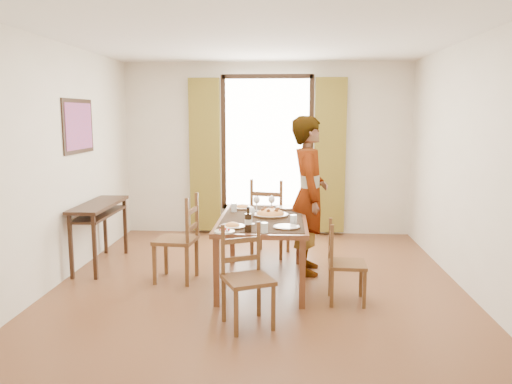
# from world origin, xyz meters

# --- Properties ---
(ground) EXTENTS (5.00, 5.00, 0.00)m
(ground) POSITION_xyz_m (0.00, 0.00, 0.00)
(ground) COLOR #5B2C1C
(ground) RESTS_ON ground
(room_shell) EXTENTS (4.60, 5.10, 2.74)m
(room_shell) POSITION_xyz_m (-0.00, 0.13, 1.54)
(room_shell) COLOR silver
(room_shell) RESTS_ON ground
(console_table) EXTENTS (0.38, 1.20, 0.80)m
(console_table) POSITION_xyz_m (-2.03, 0.60, 0.68)
(console_table) COLOR black
(console_table) RESTS_ON ground
(dining_table) EXTENTS (0.97, 1.61, 0.76)m
(dining_table) POSITION_xyz_m (0.04, 0.06, 0.69)
(dining_table) COLOR brown
(dining_table) RESTS_ON ground
(chair_west) EXTENTS (0.49, 0.49, 1.00)m
(chair_west) POSITION_xyz_m (-0.92, 0.09, 0.46)
(chair_west) COLOR brown
(chair_west) RESTS_ON ground
(chair_north) EXTENTS (0.56, 0.56, 1.05)m
(chair_north) POSITION_xyz_m (0.09, 1.18, 0.49)
(chair_north) COLOR brown
(chair_north) RESTS_ON ground
(chair_south) EXTENTS (0.54, 0.54, 0.91)m
(chair_south) POSITION_xyz_m (-0.05, -1.09, 0.42)
(chair_south) COLOR brown
(chair_south) RESTS_ON ground
(chair_east) EXTENTS (0.38, 0.38, 0.84)m
(chair_east) POSITION_xyz_m (0.89, -0.48, 0.39)
(chair_east) COLOR brown
(chair_east) RESTS_ON ground
(man) EXTENTS (0.69, 0.45, 1.88)m
(man) POSITION_xyz_m (0.57, 0.49, 0.94)
(man) COLOR gray
(man) RESTS_ON ground
(plate_sw) EXTENTS (0.27, 0.27, 0.05)m
(plate_sw) POSITION_xyz_m (-0.24, -0.45, 0.78)
(plate_sw) COLOR silver
(plate_sw) RESTS_ON dining_table
(plate_se) EXTENTS (0.27, 0.27, 0.05)m
(plate_se) POSITION_xyz_m (0.31, -0.45, 0.78)
(plate_se) COLOR silver
(plate_se) RESTS_ON dining_table
(plate_nw) EXTENTS (0.27, 0.27, 0.05)m
(plate_nw) POSITION_xyz_m (-0.23, 0.58, 0.78)
(plate_nw) COLOR silver
(plate_nw) RESTS_ON dining_table
(plate_ne) EXTENTS (0.27, 0.27, 0.05)m
(plate_ne) POSITION_xyz_m (0.31, 0.61, 0.78)
(plate_ne) COLOR silver
(plate_ne) RESTS_ON dining_table
(pasta_platter) EXTENTS (0.40, 0.40, 0.10)m
(pasta_platter) POSITION_xyz_m (0.13, 0.14, 0.81)
(pasta_platter) COLOR #B24D16
(pasta_platter) RESTS_ON dining_table
(caprese_plate) EXTENTS (0.20, 0.20, 0.04)m
(caprese_plate) POSITION_xyz_m (-0.30, -0.68, 0.78)
(caprese_plate) COLOR silver
(caprese_plate) RESTS_ON dining_table
(wine_glass_a) EXTENTS (0.08, 0.08, 0.18)m
(wine_glass_a) POSITION_xyz_m (-0.05, -0.29, 0.85)
(wine_glass_a) COLOR white
(wine_glass_a) RESTS_ON dining_table
(wine_glass_b) EXTENTS (0.08, 0.08, 0.18)m
(wine_glass_b) POSITION_xyz_m (0.13, 0.47, 0.85)
(wine_glass_b) COLOR white
(wine_glass_b) RESTS_ON dining_table
(wine_glass_c) EXTENTS (0.08, 0.08, 0.18)m
(wine_glass_c) POSITION_xyz_m (-0.05, 0.43, 0.85)
(wine_glass_c) COLOR white
(wine_glass_c) RESTS_ON dining_table
(tumbler_a) EXTENTS (0.07, 0.07, 0.10)m
(tumbler_a) POSITION_xyz_m (0.38, -0.28, 0.81)
(tumbler_a) COLOR silver
(tumbler_a) RESTS_ON dining_table
(tumbler_b) EXTENTS (0.07, 0.07, 0.10)m
(tumbler_b) POSITION_xyz_m (-0.31, 0.37, 0.81)
(tumbler_b) COLOR silver
(tumbler_b) RESTS_ON dining_table
(tumbler_c) EXTENTS (0.07, 0.07, 0.10)m
(tumbler_c) POSITION_xyz_m (0.09, -0.67, 0.81)
(tumbler_c) COLOR silver
(tumbler_c) RESTS_ON dining_table
(wine_bottle) EXTENTS (0.07, 0.07, 0.25)m
(wine_bottle) POSITION_xyz_m (-0.07, -0.63, 0.88)
(wine_bottle) COLOR black
(wine_bottle) RESTS_ON dining_table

